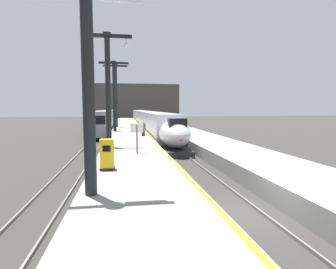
% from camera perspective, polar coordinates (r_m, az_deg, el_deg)
% --- Properties ---
extents(ground_plane, '(260.00, 260.00, 0.00)m').
position_cam_1_polar(ground_plane, '(11.81, 15.35, -15.73)').
color(ground_plane, '#33302D').
extents(platform_left, '(4.80, 110.00, 1.05)m').
position_cam_1_polar(platform_left, '(34.94, -8.13, -0.64)').
color(platform_left, gray).
rests_on(platform_left, ground).
extents(platform_right, '(4.80, 110.00, 1.05)m').
position_cam_1_polar(platform_right, '(36.01, 4.87, -0.43)').
color(platform_right, gray).
rests_on(platform_right, ground).
extents(platform_left_safety_stripe, '(0.20, 107.80, 0.01)m').
position_cam_1_polar(platform_left_safety_stripe, '(35.00, -4.41, 0.28)').
color(platform_left_safety_stripe, yellow).
rests_on(platform_left_safety_stripe, platform_left).
extents(rail_main_left, '(0.08, 110.00, 0.12)m').
position_cam_1_polar(rail_main_left, '(37.92, -3.21, -0.82)').
color(rail_main_left, slate).
rests_on(rail_main_left, ground).
extents(rail_main_right, '(0.08, 110.00, 0.12)m').
position_cam_1_polar(rail_main_right, '(38.11, -0.97, -0.78)').
color(rail_main_right, slate).
rests_on(rail_main_right, ground).
extents(rail_secondary_left, '(0.08, 110.00, 0.12)m').
position_cam_1_polar(rail_secondary_left, '(37.95, -15.47, -1.01)').
color(rail_secondary_left, slate).
rests_on(rail_secondary_left, ground).
extents(rail_secondary_right, '(0.08, 110.00, 0.12)m').
position_cam_1_polar(rail_secondary_right, '(37.82, -13.21, -0.98)').
color(rail_secondary_right, slate).
rests_on(rail_secondary_right, ground).
extents(highspeed_train_main, '(2.92, 74.90, 3.60)m').
position_cam_1_polar(highspeed_train_main, '(58.86, -4.65, 3.29)').
color(highspeed_train_main, silver).
rests_on(highspeed_train_main, ground).
extents(regional_train_adjacent, '(2.85, 36.60, 3.80)m').
position_cam_1_polar(regional_train_adjacent, '(53.29, -12.90, 3.11)').
color(regional_train_adjacent, gray).
rests_on(regional_train_adjacent, ground).
extents(station_column_near, '(4.00, 0.68, 8.98)m').
position_cam_1_polar(station_column_near, '(10.53, -16.19, 18.05)').
color(station_column_near, black).
rests_on(station_column_near, platform_left).
extents(station_column_mid, '(4.00, 0.68, 9.24)m').
position_cam_1_polar(station_column_mid, '(23.29, -12.42, 11.22)').
color(station_column_mid, black).
rests_on(station_column_mid, platform_left).
extents(station_column_far, '(4.00, 0.68, 9.56)m').
position_cam_1_polar(station_column_far, '(38.63, -11.15, 9.17)').
color(station_column_far, black).
rests_on(station_column_far, platform_left).
extents(station_column_distant, '(4.00, 0.68, 10.50)m').
position_cam_1_polar(station_column_distant, '(47.50, -10.80, 9.08)').
color(station_column_distant, black).
rests_on(station_column_distant, platform_left).
extents(passenger_near_edge, '(0.57, 0.23, 1.69)m').
position_cam_1_polar(passenger_near_edge, '(31.33, -5.23, 1.47)').
color(passenger_near_edge, '#23232D').
rests_on(passenger_near_edge, platform_left).
extents(rolling_suitcase, '(0.40, 0.22, 0.98)m').
position_cam_1_polar(rolling_suitcase, '(31.87, -5.17, 0.30)').
color(rolling_suitcase, '#4C4C51').
rests_on(rolling_suitcase, platform_left).
extents(ticket_machine_yellow, '(0.76, 0.62, 1.60)m').
position_cam_1_polar(ticket_machine_yellow, '(14.54, -12.58, -4.32)').
color(ticket_machine_yellow, yellow).
rests_on(ticket_machine_yellow, platform_left).
extents(departure_info_board, '(0.90, 0.10, 2.12)m').
position_cam_1_polar(departure_info_board, '(19.42, -6.51, 0.51)').
color(departure_info_board, maroon).
rests_on(departure_info_board, platform_left).
extents(terminus_back_wall, '(36.00, 2.00, 14.00)m').
position_cam_1_polar(terminus_back_wall, '(112.12, -6.86, 6.89)').
color(terminus_back_wall, '#4C4742').
rests_on(terminus_back_wall, ground).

